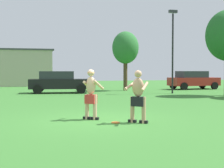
{
  "coord_description": "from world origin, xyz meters",
  "views": [
    {
      "loc": [
        -2.23,
        -10.43,
        1.64
      ],
      "look_at": [
        0.39,
        -0.12,
        1.19
      ],
      "focal_mm": 52.08,
      "sensor_mm": 36.0,
      "label": 1
    }
  ],
  "objects": [
    {
      "name": "ground_plane",
      "position": [
        0.0,
        0.0,
        0.0
      ],
      "size": [
        80.0,
        80.0,
        0.0
      ],
      "primitive_type": "plane",
      "color": "#38752D"
    },
    {
      "name": "player_with_cap",
      "position": [
        -0.26,
        0.19,
        0.92
      ],
      "size": [
        0.75,
        0.78,
        1.69
      ],
      "color": "black",
      "rests_on": "ground_plane"
    },
    {
      "name": "tree_behind_players",
      "position": [
        5.34,
        14.96,
        3.45
      ],
      "size": [
        2.16,
        2.16,
        4.81
      ],
      "color": "#4C3823",
      "rests_on": "ground_plane"
    },
    {
      "name": "lamp_post",
      "position": [
        7.61,
        10.87,
        3.6
      ],
      "size": [
        0.6,
        0.24,
        5.89
      ],
      "color": "black",
      "rests_on": "ground_plane"
    },
    {
      "name": "outbuilding_behind_lot",
      "position": [
        -4.54,
        25.57,
        1.94
      ],
      "size": [
        9.56,
        4.27,
        3.86
      ],
      "color": "#B2A893",
      "rests_on": "ground_plane"
    },
    {
      "name": "car_black_near_post",
      "position": [
        -0.18,
        13.32,
        0.82
      ],
      "size": [
        4.47,
        2.41,
        1.58
      ],
      "color": "black",
      "rests_on": "ground_plane"
    },
    {
      "name": "car_red_far_end",
      "position": [
        11.62,
        15.29,
        0.82
      ],
      "size": [
        4.42,
        2.29,
        1.58
      ],
      "color": "maroon",
      "rests_on": "ground_plane"
    },
    {
      "name": "frisbee",
      "position": [
        0.36,
        -0.7,
        0.01
      ],
      "size": [
        0.27,
        0.27,
        0.03
      ],
      "primitive_type": "cylinder",
      "color": "orange",
      "rests_on": "ground_plane"
    },
    {
      "name": "player_in_black",
      "position": [
        1.03,
        -0.87,
        0.87
      ],
      "size": [
        0.82,
        0.79,
        1.64
      ],
      "color": "black",
      "rests_on": "ground_plane"
    }
  ]
}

